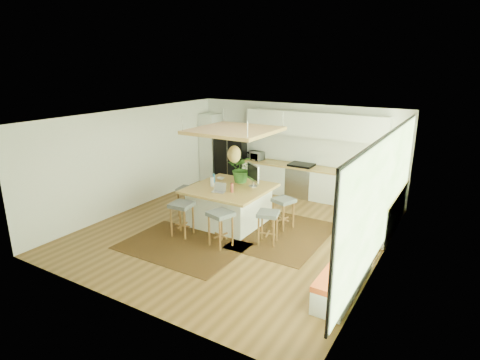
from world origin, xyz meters
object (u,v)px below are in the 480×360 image
Objects in this scene: stool_right_front at (268,229)px; island at (230,205)px; island_plant at (242,172)px; stool_near_left at (182,221)px; stool_left_side at (188,202)px; monitor at (253,176)px; laptop at (218,187)px; stool_near_right at (221,231)px; fridge at (232,156)px; stool_right_back at (283,214)px; microwave at (256,155)px.

island is at bearing 157.17° from stool_right_front.
island_plant is at bearing 140.30° from stool_right_front.
stool_left_side is at bearing 122.92° from stool_near_left.
island_plant is at bearing 71.93° from stool_near_left.
monitor reaches higher than stool_left_side.
laptop is at bearing 55.03° from stool_near_left.
island is at bearing 78.64° from laptop.
stool_right_front is 1.21× the size of monitor.
stool_near_right is at bearing -142.07° from stool_right_front.
island_plant is at bearing 78.05° from laptop.
laptop is at bearing 175.58° from stool_right_front.
fridge reaches higher than stool_right_back.
stool_right_back is 1.23× the size of monitor.
stool_left_side is (-0.69, 1.07, 0.00)m from stool_near_left.
fridge is 2.96m from island_plant.
microwave reaches higher than laptop.
island_plant is at bearing -61.67° from microwave.
laptop is at bearing -92.79° from island_plant.
island_plant reaches higher than stool_right_back.
stool_near_right is 2.06m from stool_left_side.
monitor is at bearing 92.91° from stool_near_right.
stool_left_side is at bearing -168.55° from stool_right_back.
laptop is at bearing -84.27° from monitor.
monitor is at bearing 134.13° from stool_right_front.
stool_right_front is at bearing -58.99° from fridge.
stool_right_back is at bearing 11.45° from stool_left_side.
microwave is 2.47m from island_plant.
laptop is at bearing -68.32° from microwave.
fridge is at bearing 108.35° from laptop.
island is at bearing 5.86° from stool_left_side.
stool_near_left is at bearing -138.91° from stool_right_back.
fridge reaches higher than island_plant.
stool_right_back is at bearing 41.09° from stool_near_left.
island is 0.91m from island_plant.
stool_near_left is 1.98m from stool_right_front.
island is 1.32m from stool_near_right.
island is 2.46× the size of stool_left_side.
stool_left_side is (0.53, -3.00, -0.57)m from fridge.
stool_right_back reaches higher than stool_right_front.
stool_right_front is at bearing 18.53° from stool_near_left.
island reaches higher than stool_right_back.
island is 1.31m from stool_near_left.
fridge is 2.48× the size of stool_right_back.
stool_near_right is at bearing -115.21° from stool_right_back.
stool_right_front is 0.95m from stool_right_back.
stool_near_left reaches higher than stool_right_back.
stool_right_back is 1.57× the size of microwave.
stool_right_back is (-0.07, 0.95, 0.00)m from stool_right_front.
island is 3.01× the size of monitor.
stool_near_right is (1.06, -0.00, 0.00)m from stool_near_left.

